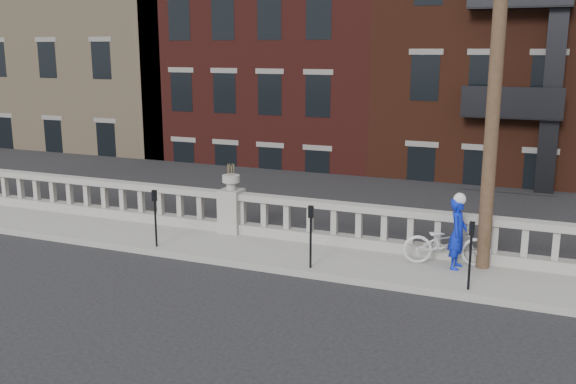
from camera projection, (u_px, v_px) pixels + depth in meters
name	position (u px, v px, depth m)	size (l,w,h in m)	color
ground	(141.00, 290.00, 12.83)	(120.00, 120.00, 0.00)	black
sidewalk	(214.00, 245.00, 15.51)	(32.00, 2.20, 0.15)	gray
balustrade	(232.00, 213.00, 16.25)	(28.00, 0.34, 1.03)	gray
planter_pedestal	(232.00, 206.00, 16.20)	(0.55, 0.55, 1.76)	gray
lower_level	(414.00, 90.00, 32.77)	(80.00, 44.00, 20.80)	#605E59
utility_pole	(499.00, 21.00, 12.58)	(1.60, 0.28, 10.00)	#422D1E
parking_meter_a	(155.00, 212.00, 14.95)	(0.10, 0.09, 1.36)	black
parking_meter_b	(311.00, 230.00, 13.48)	(0.10, 0.09, 1.36)	black
parking_meter_c	(471.00, 248.00, 12.25)	(0.10, 0.09, 1.36)	black
bicycle	(447.00, 243.00, 13.78)	(0.64, 1.85, 0.97)	beige
cyclist	(458.00, 233.00, 13.49)	(0.56, 0.37, 1.53)	#0C20B8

